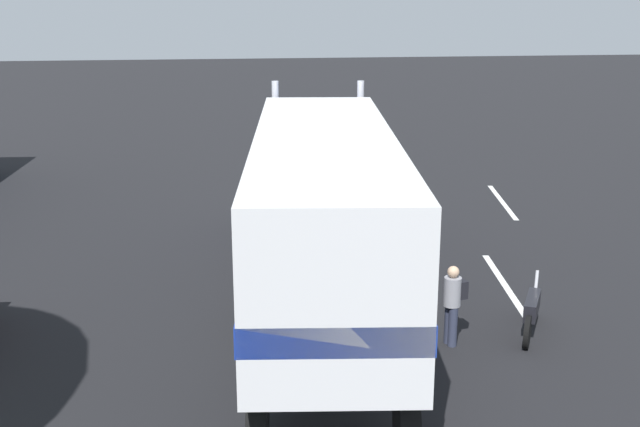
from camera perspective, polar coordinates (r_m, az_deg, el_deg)
The scene contains 6 objects.
ground_plane at distance 23.86m, azimuth 0.45°, elevation -0.64°, with size 120.00×120.00×0.00m, color black.
lane_stripe_near at distance 19.31m, azimuth 13.18°, elevation -5.07°, with size 4.40×0.16×0.01m, color silver.
lane_stripe_mid at distance 26.85m, azimuth 12.97°, elevation 0.84°, with size 4.40×0.16×0.01m, color silver.
semi_truck at distance 16.32m, azimuth 0.18°, elevation 0.81°, with size 14.35×4.01×4.50m.
person_bystander at distance 15.72m, azimuth 9.53°, elevation -6.28°, with size 0.37×0.47×1.63m.
motorcycle at distance 16.70m, azimuth 14.99°, elevation -6.79°, with size 1.92×1.06×1.12m.
Camera 1 is at (-22.68, 3.05, 6.73)m, focal length 44.48 mm.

